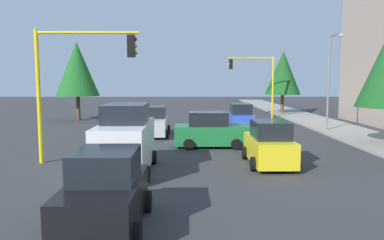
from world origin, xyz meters
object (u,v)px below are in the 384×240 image
at_px(street_lamp_curbside, 331,71).
at_px(car_silver, 154,123).
at_px(traffic_signal_near_right, 78,70).
at_px(traffic_signal_far_left, 255,75).
at_px(car_black, 106,193).
at_px(delivery_van_white, 126,141).
at_px(car_yellow, 269,145).
at_px(tree_opposite_side, 77,69).
at_px(car_green, 211,131).
at_px(car_blue, 240,118).
at_px(tree_roadside_far, 283,73).

distance_m(street_lamp_curbside, car_silver, 12.90).
distance_m(traffic_signal_near_right, street_lamp_curbside, 17.76).
distance_m(traffic_signal_far_left, car_black, 28.99).
xyz_separation_m(delivery_van_white, car_yellow, (-1.19, 6.12, -0.39)).
bearing_deg(car_silver, car_yellow, 34.07).
bearing_deg(car_yellow, tree_opposite_side, -143.42).
xyz_separation_m(car_green, car_yellow, (4.48, 2.30, -0.00)).
relative_size(street_lamp_curbside, car_green, 1.70).
distance_m(street_lamp_curbside, car_black, 21.24).
relative_size(car_yellow, car_blue, 1.01).
bearing_deg(traffic_signal_near_right, car_green, 123.03).
height_order(car_silver, car_yellow, same).
xyz_separation_m(traffic_signal_near_right, street_lamp_curbside, (-9.61, 14.94, 0.15)).
relative_size(traffic_signal_far_left, car_silver, 1.62).
xyz_separation_m(traffic_signal_far_left, car_yellow, (20.48, -3.03, -3.33)).
xyz_separation_m(tree_roadside_far, car_black, (31.45, -12.48, -3.60)).
xyz_separation_m(street_lamp_curbside, car_silver, (1.42, -12.35, -3.45)).
bearing_deg(delivery_van_white, tree_roadside_far, 153.31).
distance_m(street_lamp_curbside, car_blue, 7.19).
relative_size(car_green, car_yellow, 1.08).
relative_size(car_silver, car_blue, 0.98).
height_order(traffic_signal_near_right, street_lamp_curbside, street_lamp_curbside).
height_order(tree_roadside_far, delivery_van_white, tree_roadside_far).
bearing_deg(tree_opposite_side, delivery_van_white, 21.13).
relative_size(traffic_signal_far_left, car_yellow, 1.58).
bearing_deg(tree_opposite_side, traffic_signal_far_left, 96.81).
xyz_separation_m(car_yellow, car_blue, (-11.74, 0.39, -0.00)).
distance_m(tree_opposite_side, delivery_van_white, 21.36).
bearing_deg(delivery_van_white, street_lamp_curbside, 131.82).
bearing_deg(car_silver, car_green, 40.36).
xyz_separation_m(delivery_van_white, car_black, (5.78, 0.42, -0.39)).
relative_size(delivery_van_white, car_green, 1.17).
bearing_deg(tree_opposite_side, tree_roadside_far, 106.31).
xyz_separation_m(car_green, car_silver, (-4.19, -3.56, -0.00)).
bearing_deg(car_black, traffic_signal_near_right, -159.66).
bearing_deg(street_lamp_curbside, delivery_van_white, -48.18).
bearing_deg(traffic_signal_near_right, traffic_signal_far_left, 150.14).
bearing_deg(car_yellow, street_lamp_curbside, 147.27).
height_order(tree_roadside_far, car_blue, tree_roadside_far).
distance_m(car_green, car_blue, 7.75).
bearing_deg(car_silver, delivery_van_white, -1.48).
distance_m(traffic_signal_near_right, car_yellow, 9.09).
relative_size(delivery_van_white, car_black, 1.27).
height_order(tree_roadside_far, car_green, tree_roadside_far).
bearing_deg(traffic_signal_far_left, car_black, -17.63).
distance_m(street_lamp_curbside, tree_opposite_side, 21.88).
relative_size(tree_opposite_side, car_green, 1.75).
xyz_separation_m(street_lamp_curbside, car_green, (5.61, -8.79, -3.45)).
bearing_deg(street_lamp_curbside, car_blue, -105.17).
height_order(street_lamp_curbside, delivery_van_white, street_lamp_curbside).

